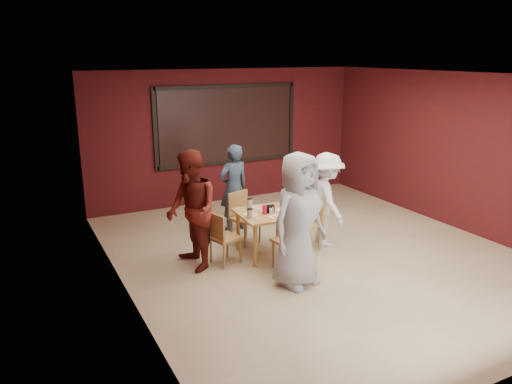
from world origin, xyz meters
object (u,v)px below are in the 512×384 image
dining_table (267,217)px  diner_back (234,188)px  diner_front (298,220)px  chair_left (222,235)px  diner_left (192,211)px  chair_right (309,220)px  chair_front (294,238)px  chair_back (242,214)px  diner_right (326,200)px

dining_table → diner_back: 1.31m
diner_front → diner_back: size_ratio=1.19×
chair_left → diner_left: bearing=169.1°
chair_right → diner_front: diner_front is taller
dining_table → chair_front: 0.72m
chair_left → diner_left: 0.61m
diner_front → diner_left: diner_front is taller
chair_back → diner_left: 1.35m
chair_back → diner_back: (0.11, 0.60, 0.30)m
chair_right → diner_right: diner_right is taller
chair_front → chair_left: chair_front is taller
diner_back → diner_front: bearing=80.5°
diner_left → diner_right: (2.30, -0.10, -0.11)m
chair_back → diner_back: bearing=79.3°
chair_left → diner_front: 1.35m
diner_front → diner_back: diner_front is taller
chair_back → diner_front: diner_front is taller
chair_front → diner_right: 1.26m
chair_front → diner_front: (-0.17, -0.39, 0.43)m
chair_front → diner_front: bearing=-114.0°
chair_front → chair_left: (-0.84, 0.69, -0.04)m
chair_right → diner_front: bearing=-129.5°
chair_back → diner_front: 1.85m
chair_front → diner_right: size_ratio=0.58×
dining_table → chair_left: 0.80m
chair_front → diner_left: size_ratio=0.50×
chair_front → chair_back: chair_front is taller
dining_table → chair_right: size_ratio=1.11×
chair_left → chair_back: bearing=46.1°
chair_left → diner_right: size_ratio=0.53×
diner_front → diner_right: bearing=24.8°
dining_table → chair_back: 0.71m
chair_front → chair_back: size_ratio=1.04×
dining_table → diner_front: diner_front is taller
diner_back → chair_right: bearing=111.2°
chair_left → diner_front: diner_front is taller
diner_front → diner_back: (0.14, 2.40, -0.15)m
chair_front → chair_right: bearing=43.3°
dining_table → chair_right: bearing=-5.7°
dining_table → chair_right: 0.74m
diner_back → dining_table: bearing=83.1°
chair_right → diner_right: (0.36, 0.04, 0.29)m
diner_left → chair_left: bearing=77.8°
chair_front → chair_right: size_ratio=1.04×
chair_back → chair_left: chair_back is taller
chair_front → chair_back: bearing=96.2°
chair_left → diner_right: 1.90m
dining_table → diner_left: (-1.22, 0.06, 0.27)m
chair_left → diner_right: diner_right is taller
diner_front → diner_left: size_ratio=1.05×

